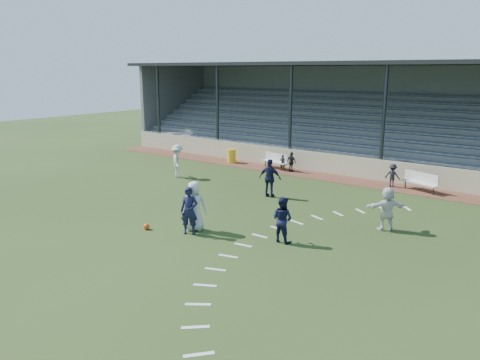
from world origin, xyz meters
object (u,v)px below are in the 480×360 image
(trash_bin, at_px, (232,156))
(player_navy_lead, at_px, (189,211))
(football, at_px, (147,227))
(player_white_lead, at_px, (194,206))
(bench_left, at_px, (276,160))
(bench_right, at_px, (420,180))

(trash_bin, relative_size, player_navy_lead, 0.48)
(football, relative_size, player_white_lead, 0.12)
(bench_left, xyz_separation_m, bench_right, (9.01, -0.18, 0.00))
(bench_right, distance_m, trash_bin, 12.41)
(player_navy_lead, bearing_deg, bench_left, 75.96)
(bench_left, bearing_deg, football, -66.81)
(bench_right, distance_m, player_navy_lead, 12.97)
(player_white_lead, bearing_deg, bench_right, -151.51)
(trash_bin, distance_m, player_navy_lead, 14.06)
(bench_left, bearing_deg, player_white_lead, -58.77)
(football, xyz_separation_m, player_navy_lead, (1.69, 0.67, 0.80))
(bench_left, height_order, football, bench_left)
(bench_left, distance_m, trash_bin, 3.41)
(football, xyz_separation_m, player_white_lead, (1.55, 1.11, 0.86))
(bench_right, xyz_separation_m, player_white_lead, (-5.15, -11.52, 0.39))
(player_white_lead, height_order, player_navy_lead, player_white_lead)
(bench_left, bearing_deg, trash_bin, -163.69)
(trash_bin, bearing_deg, football, -65.63)
(trash_bin, bearing_deg, player_white_lead, -57.73)
(bench_right, bearing_deg, trash_bin, -159.73)
(football, bearing_deg, bench_right, 62.06)
(bench_right, bearing_deg, player_white_lead, -93.90)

